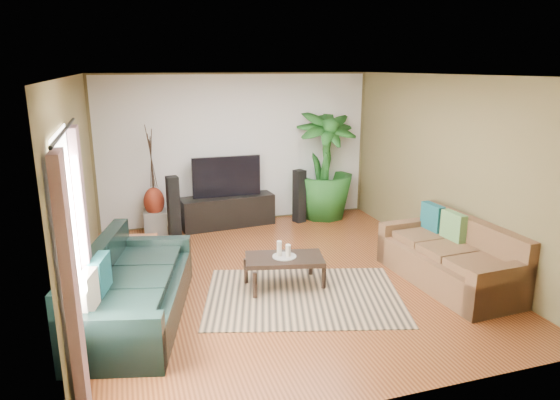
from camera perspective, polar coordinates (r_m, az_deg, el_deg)
name	(u,v)px	position (r m, az deg, el deg)	size (l,w,h in m)	color
floor	(284,277)	(6.95, 0.51, -8.81)	(5.50, 5.50, 0.00)	brown
ceiling	(285,75)	(6.35, 0.56, 14.06)	(5.50, 5.50, 0.00)	white
wall_back	(237,149)	(9.12, -4.89, 5.79)	(5.00, 5.00, 0.00)	brown
wall_front	(392,255)	(4.11, 12.66, -6.16)	(5.00, 5.00, 0.00)	brown
wall_left	(80,196)	(6.23, -21.88, 0.40)	(5.50, 5.50, 0.00)	brown
wall_right	(448,170)	(7.66, 18.63, 3.27)	(5.50, 5.50, 0.00)	brown
backwall_panel	(238,149)	(9.11, -4.87, 5.78)	(4.90, 4.90, 0.00)	white
window_pane	(70,235)	(4.68, -22.90, -3.71)	(1.80, 1.80, 0.00)	white
curtain_near	(72,298)	(4.07, -22.67, -10.29)	(0.08, 0.35, 2.20)	gray
curtain_far	(84,235)	(5.46, -21.49, -3.73)	(0.08, 0.35, 2.20)	gray
curtain_rod	(64,131)	(4.49, -23.43, 7.30)	(0.03, 0.03, 1.90)	black
sofa_left	(135,284)	(5.95, -16.23, -9.20)	(2.32, 1.00, 0.85)	black
sofa_right	(449,253)	(6.98, 18.73, -5.75)	(2.02, 0.91, 0.85)	brown
area_rug	(303,296)	(6.40, 2.69, -10.93)	(2.43, 1.72, 0.01)	tan
coffee_table	(284,272)	(6.60, 0.50, -8.18)	(1.00, 0.55, 0.41)	black
candle_tray	(284,256)	(6.52, 0.50, -6.46)	(0.31, 0.31, 0.01)	#989993
candle_tall	(279,248)	(6.49, -0.08, -5.55)	(0.06, 0.06, 0.20)	beige
candle_mid	(288,251)	(6.47, 0.95, -5.85)	(0.06, 0.06, 0.16)	beige
candle_short	(288,249)	(6.57, 0.92, -5.64)	(0.06, 0.06, 0.13)	#EFE6CA
tv_stand	(227,211)	(9.07, -6.02, -1.25)	(1.66, 0.50, 0.55)	black
television	(226,176)	(8.91, -6.14, 2.69)	(1.22, 0.07, 0.72)	black
speaker_left	(174,207)	(8.58, -12.07, -0.77)	(0.19, 0.21, 1.04)	black
speaker_right	(299,196)	(9.20, 2.22, 0.43)	(0.18, 0.20, 0.98)	black
potted_plant	(324,165)	(9.43, 5.04, 4.05)	(1.14, 1.14, 2.04)	#1C551C
plant_pot	(323,209)	(9.63, 4.92, -1.05)	(0.38, 0.38, 0.29)	black
pedestal	(155,222)	(8.94, -14.05, -2.44)	(0.38, 0.38, 0.38)	#979794
vase	(154,201)	(8.84, -14.20, -0.16)	(0.35, 0.35, 0.49)	maroon
side_table	(139,256)	(7.25, -15.80, -6.21)	(0.47, 0.47, 0.50)	#995A32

